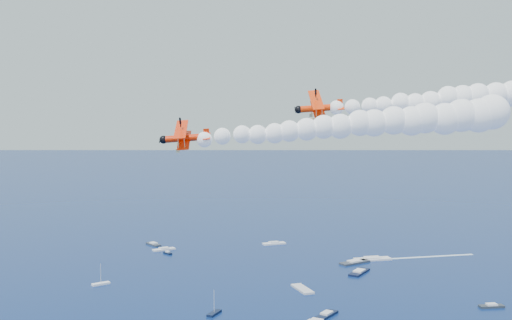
# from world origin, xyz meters

# --- Properties ---
(biplane_lead) EXTENTS (9.98, 11.95, 8.94)m
(biplane_lead) POSITION_xyz_m (4.41, 23.89, 61.03)
(biplane_lead) COLOR #FF3405
(biplane_trail) EXTENTS (9.73, 11.44, 8.01)m
(biplane_trail) POSITION_xyz_m (-14.20, 9.75, 56.43)
(biplane_trail) COLOR #FF2A05
(smoke_trail_lead) EXTENTS (50.67, 24.55, 9.19)m
(smoke_trail_lead) POSITION_xyz_m (28.96, 29.14, 62.90)
(smoke_trail_lead) COLOR white
(smoke_trail_trail) EXTENTS (50.85, 28.25, 9.19)m
(smoke_trail_trail) POSITION_xyz_m (10.08, 16.09, 58.30)
(smoke_trail_trail) COLOR white
(spectator_boats) EXTENTS (223.44, 177.48, 0.70)m
(spectator_boats) POSITION_xyz_m (-4.31, 119.50, 0.35)
(spectator_boats) COLOR white
(spectator_boats) RESTS_ON ground
(boat_wakes) EXTENTS (184.53, 161.64, 0.04)m
(boat_wakes) POSITION_xyz_m (-41.72, 114.19, 0.03)
(boat_wakes) COLOR white
(boat_wakes) RESTS_ON ground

